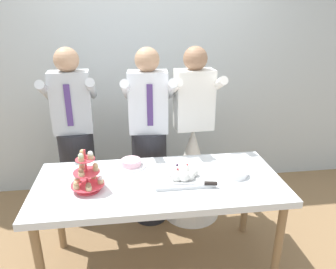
{
  "coord_description": "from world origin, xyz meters",
  "views": [
    {
      "loc": [
        -0.21,
        -2.03,
        1.93
      ],
      "look_at": [
        0.08,
        0.15,
        1.07
      ],
      "focal_mm": 33.93,
      "sensor_mm": 36.0,
      "label": 1
    }
  ],
  "objects_px": {
    "main_cake_tray": "(182,174)",
    "person_guest": "(76,149)",
    "person_bride": "(192,161)",
    "round_cake": "(131,163)",
    "dessert_table": "(159,189)",
    "cupcake_stand": "(87,175)",
    "person_groom": "(149,149)",
    "plate_stack": "(235,173)"
  },
  "relations": [
    {
      "from": "dessert_table",
      "to": "main_cake_tray",
      "type": "distance_m",
      "value": 0.21
    },
    {
      "from": "person_bride",
      "to": "main_cake_tray",
      "type": "bearing_deg",
      "value": -108.18
    },
    {
      "from": "dessert_table",
      "to": "cupcake_stand",
      "type": "distance_m",
      "value": 0.54
    },
    {
      "from": "dessert_table",
      "to": "round_cake",
      "type": "xyz_separation_m",
      "value": [
        -0.2,
        0.26,
        0.1
      ]
    },
    {
      "from": "person_bride",
      "to": "person_guest",
      "type": "relative_size",
      "value": 1.0
    },
    {
      "from": "dessert_table",
      "to": "person_guest",
      "type": "height_order",
      "value": "person_guest"
    },
    {
      "from": "plate_stack",
      "to": "person_guest",
      "type": "height_order",
      "value": "person_guest"
    },
    {
      "from": "dessert_table",
      "to": "person_groom",
      "type": "height_order",
      "value": "person_groom"
    },
    {
      "from": "plate_stack",
      "to": "cupcake_stand",
      "type": "bearing_deg",
      "value": -176.65
    },
    {
      "from": "person_groom",
      "to": "person_guest",
      "type": "relative_size",
      "value": 1.0
    },
    {
      "from": "main_cake_tray",
      "to": "person_bride",
      "type": "bearing_deg",
      "value": 71.82
    },
    {
      "from": "person_groom",
      "to": "person_guest",
      "type": "height_order",
      "value": "same"
    },
    {
      "from": "round_cake",
      "to": "main_cake_tray",
      "type": "bearing_deg",
      "value": -35.69
    },
    {
      "from": "cupcake_stand",
      "to": "person_groom",
      "type": "xyz_separation_m",
      "value": [
        0.48,
        0.72,
        -0.14
      ]
    },
    {
      "from": "dessert_table",
      "to": "plate_stack",
      "type": "relative_size",
      "value": 9.64
    },
    {
      "from": "dessert_table",
      "to": "person_bride",
      "type": "xyz_separation_m",
      "value": [
        0.39,
        0.67,
        -0.12
      ]
    },
    {
      "from": "dessert_table",
      "to": "cupcake_stand",
      "type": "height_order",
      "value": "cupcake_stand"
    },
    {
      "from": "main_cake_tray",
      "to": "person_groom",
      "type": "xyz_separation_m",
      "value": [
        -0.19,
        0.65,
        -0.07
      ]
    },
    {
      "from": "dessert_table",
      "to": "person_bride",
      "type": "bearing_deg",
      "value": 59.84
    },
    {
      "from": "cupcake_stand",
      "to": "person_guest",
      "type": "bearing_deg",
      "value": 103.12
    },
    {
      "from": "cupcake_stand",
      "to": "person_bride",
      "type": "xyz_separation_m",
      "value": [
        0.89,
        0.73,
        -0.31
      ]
    },
    {
      "from": "round_cake",
      "to": "person_guest",
      "type": "height_order",
      "value": "person_guest"
    },
    {
      "from": "person_bride",
      "to": "person_guest",
      "type": "bearing_deg",
      "value": 176.51
    },
    {
      "from": "round_cake",
      "to": "person_bride",
      "type": "height_order",
      "value": "person_bride"
    },
    {
      "from": "main_cake_tray",
      "to": "plate_stack",
      "type": "bearing_deg",
      "value": 0.32
    },
    {
      "from": "person_groom",
      "to": "person_bride",
      "type": "height_order",
      "value": "same"
    },
    {
      "from": "dessert_table",
      "to": "person_bride",
      "type": "relative_size",
      "value": 1.08
    },
    {
      "from": "person_guest",
      "to": "round_cake",
      "type": "bearing_deg",
      "value": -44.11
    },
    {
      "from": "person_bride",
      "to": "person_guest",
      "type": "xyz_separation_m",
      "value": [
        -1.08,
        0.07,
        0.16
      ]
    },
    {
      "from": "cupcake_stand",
      "to": "person_bride",
      "type": "height_order",
      "value": "person_bride"
    },
    {
      "from": "person_bride",
      "to": "person_guest",
      "type": "height_order",
      "value": "same"
    },
    {
      "from": "dessert_table",
      "to": "person_guest",
      "type": "bearing_deg",
      "value": 133.0
    },
    {
      "from": "plate_stack",
      "to": "person_groom",
      "type": "bearing_deg",
      "value": 132.56
    },
    {
      "from": "plate_stack",
      "to": "person_bride",
      "type": "bearing_deg",
      "value": 105.42
    },
    {
      "from": "main_cake_tray",
      "to": "person_guest",
      "type": "bearing_deg",
      "value": 139.23
    },
    {
      "from": "main_cake_tray",
      "to": "person_guest",
      "type": "xyz_separation_m",
      "value": [
        -0.86,
        0.74,
        -0.07
      ]
    },
    {
      "from": "main_cake_tray",
      "to": "person_bride",
      "type": "height_order",
      "value": "person_bride"
    },
    {
      "from": "main_cake_tray",
      "to": "plate_stack",
      "type": "distance_m",
      "value": 0.41
    },
    {
      "from": "cupcake_stand",
      "to": "main_cake_tray",
      "type": "height_order",
      "value": "cupcake_stand"
    },
    {
      "from": "person_bride",
      "to": "person_guest",
      "type": "distance_m",
      "value": 1.09
    },
    {
      "from": "dessert_table",
      "to": "plate_stack",
      "type": "height_order",
      "value": "plate_stack"
    },
    {
      "from": "main_cake_tray",
      "to": "round_cake",
      "type": "distance_m",
      "value": 0.45
    }
  ]
}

